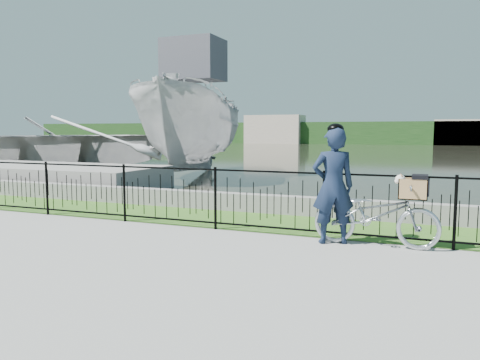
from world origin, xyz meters
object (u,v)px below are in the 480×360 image
at_px(dock, 20,175).
at_px(boat_near, 194,128).
at_px(boat_far, 43,142).
at_px(cyclist, 333,185).
at_px(bicycle_rig, 377,214).

xyz_separation_m(dock, boat_near, (3.94, 4.95, 1.55)).
bearing_deg(boat_near, boat_far, 171.14).
relative_size(dock, boat_far, 0.69).
bearing_deg(dock, cyclist, -20.38).
height_order(dock, boat_near, boat_near).
bearing_deg(boat_near, dock, -128.52).
bearing_deg(dock, boat_far, 129.57).
relative_size(boat_near, boat_far, 0.67).
relative_size(bicycle_rig, boat_far, 0.13).
distance_m(bicycle_rig, boat_near, 12.12).
height_order(dock, bicycle_rig, bicycle_rig).
distance_m(dock, boat_near, 6.52).
distance_m(dock, boat_far, 8.34).
bearing_deg(boat_far, cyclist, -32.63).
xyz_separation_m(bicycle_rig, boat_near, (-7.93, 9.05, 1.39)).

